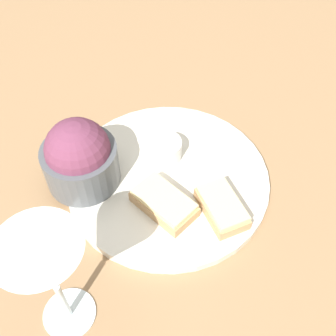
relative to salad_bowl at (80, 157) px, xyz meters
The scene contains 7 objects.
ground_plane 0.14m from the salad_bowl, 32.12° to the left, with size 4.00×4.00×0.00m, color #93704C.
dinner_plate 0.14m from the salad_bowl, 32.12° to the left, with size 0.31×0.31×0.01m.
salad_bowl is the anchor object (origin of this frame).
sauce_ramekin 0.13m from the salad_bowl, 50.29° to the left, with size 0.05×0.05×0.03m.
cheese_toast_near 0.14m from the salad_bowl, ahead, with size 0.10×0.07×0.03m.
cheese_toast_far 0.22m from the salad_bowl, 13.66° to the left, with size 0.10×0.09×0.03m.
wine_glass 0.22m from the salad_bowl, 57.55° to the right, with size 0.09×0.09×0.17m.
Camera 1 is at (0.20, -0.34, 0.53)m, focal length 45.00 mm.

